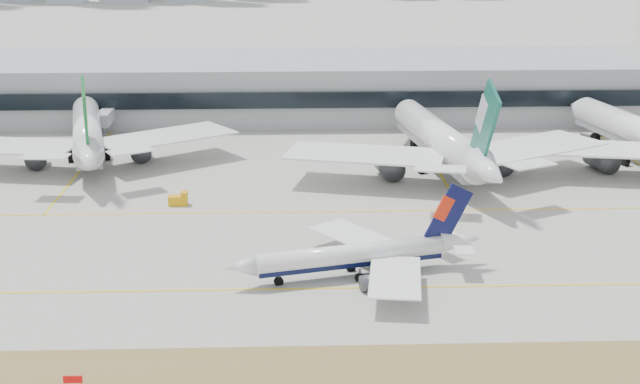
{
  "coord_description": "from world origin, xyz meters",
  "views": [
    {
      "loc": [
        -3.49,
        -123.74,
        51.56
      ],
      "look_at": [
        1.64,
        18.0,
        7.5
      ],
      "focal_mm": 50.0,
      "sensor_mm": 36.0,
      "label": 1
    }
  ],
  "objects_px": {
    "widebody_eva": "(87,135)",
    "terminal": "(301,86)",
    "widebody_cathay": "(443,143)",
    "taxiing_airliner": "(360,255)"
  },
  "relations": [
    {
      "from": "widebody_eva",
      "to": "taxiing_airliner",
      "type": "bearing_deg",
      "value": -153.65
    },
    {
      "from": "taxiing_airliner",
      "to": "terminal",
      "type": "relative_size",
      "value": 0.14
    },
    {
      "from": "widebody_eva",
      "to": "widebody_cathay",
      "type": "relative_size",
      "value": 0.92
    },
    {
      "from": "taxiing_airliner",
      "to": "widebody_cathay",
      "type": "bearing_deg",
      "value": -126.01
    },
    {
      "from": "widebody_cathay",
      "to": "terminal",
      "type": "xyz_separation_m",
      "value": [
        -28.43,
        60.3,
        0.95
      ]
    },
    {
      "from": "widebody_eva",
      "to": "terminal",
      "type": "bearing_deg",
      "value": -56.96
    },
    {
      "from": "terminal",
      "to": "widebody_cathay",
      "type": "bearing_deg",
      "value": -64.76
    },
    {
      "from": "widebody_cathay",
      "to": "terminal",
      "type": "height_order",
      "value": "widebody_cathay"
    },
    {
      "from": "taxiing_airliner",
      "to": "widebody_eva",
      "type": "bearing_deg",
      "value": -65.48
    },
    {
      "from": "taxiing_airliner",
      "to": "widebody_cathay",
      "type": "distance_m",
      "value": 59.03
    }
  ]
}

